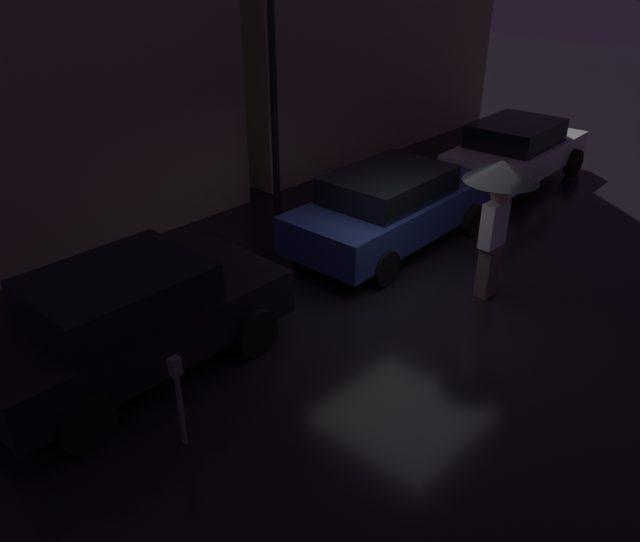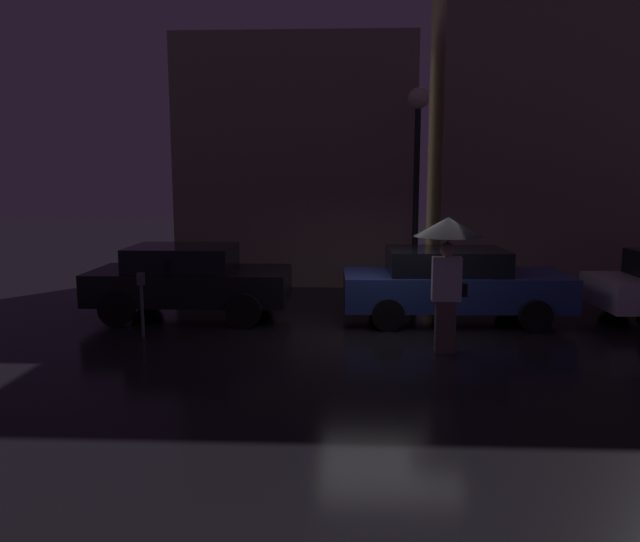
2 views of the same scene
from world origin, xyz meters
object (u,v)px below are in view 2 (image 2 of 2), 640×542
object	(u,v)px
pedestrian_with_umbrella	(448,247)
parked_car_blue	(452,283)
parked_car_black	(189,279)
street_lamp_near	(417,143)
parking_meter	(142,297)

from	to	relation	value
pedestrian_with_umbrella	parked_car_blue	bearing A→B (deg)	79.68
parked_car_black	street_lamp_near	world-z (taller)	street_lamp_near
parked_car_black	parked_car_blue	distance (m)	5.37
pedestrian_with_umbrella	parking_meter	size ratio (longest dim) A/B	1.90
parked_car_black	parking_meter	size ratio (longest dim) A/B	3.41
street_lamp_near	parked_car_black	bearing A→B (deg)	-153.23
parking_meter	parked_car_black	bearing A→B (deg)	74.82
parked_car_black	street_lamp_near	distance (m)	6.16
pedestrian_with_umbrella	street_lamp_near	distance (m)	5.19
pedestrian_with_umbrella	street_lamp_near	size ratio (longest dim) A/B	0.46
parked_car_black	pedestrian_with_umbrella	world-z (taller)	pedestrian_with_umbrella
parked_car_blue	pedestrian_with_umbrella	size ratio (longest dim) A/B	1.99
parking_meter	pedestrian_with_umbrella	bearing A→B (deg)	-7.89
pedestrian_with_umbrella	parking_meter	distance (m)	5.48
parked_car_blue	pedestrian_with_umbrella	world-z (taller)	pedestrian_with_umbrella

